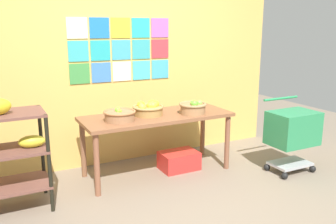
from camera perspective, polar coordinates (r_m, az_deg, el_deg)
ground at (r=3.45m, az=4.45°, el=-16.30°), size 9.40×9.40×0.00m
back_wall_with_art at (r=4.58m, az=-6.74°, el=8.30°), size 4.30×0.07×2.62m
display_table at (r=4.20m, az=-1.75°, el=-1.52°), size 1.74×0.67×0.71m
fruit_basket_back_right at (r=4.16m, az=-3.09°, el=0.53°), size 0.36×0.36×0.17m
fruit_basket_back_left at (r=4.21m, az=3.98°, el=0.71°), size 0.32×0.32×0.17m
fruit_basket_right at (r=3.92m, az=-7.63°, el=-0.49°), size 0.35×0.35×0.15m
produce_crate_under_table at (r=4.45m, az=1.74°, el=-7.66°), size 0.45×0.32×0.22m
shopping_cart at (r=4.50m, az=19.08°, el=-2.80°), size 0.55×0.44×0.87m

